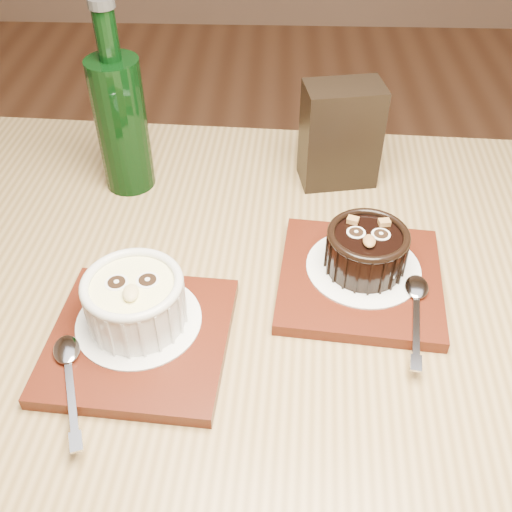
{
  "coord_description": "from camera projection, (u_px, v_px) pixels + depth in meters",
  "views": [
    {
      "loc": [
        -0.18,
        -0.7,
        1.23
      ],
      "look_at": [
        -0.2,
        -0.24,
        0.81
      ],
      "focal_mm": 42.0,
      "sensor_mm": 36.0,
      "label": 1
    }
  ],
  "objects": [
    {
      "name": "tray_right",
      "position": [
        360.0,
        279.0,
        0.68
      ],
      "size": [
        0.2,
        0.2,
        0.01
      ],
      "primitive_type": "cube",
      "rotation": [
        0.0,
        0.0,
        -0.1
      ],
      "color": "#4F1A0D",
      "rests_on": "table"
    },
    {
      "name": "spoon_right",
      "position": [
        417.0,
        310.0,
        0.63
      ],
      "size": [
        0.05,
        0.14,
        0.01
      ],
      "primitive_type": null,
      "rotation": [
        0.0,
        0.0,
        -0.16
      ],
      "color": "#BABDC3",
      "rests_on": "tray_right"
    },
    {
      "name": "tray_left",
      "position": [
        140.0,
        339.0,
        0.61
      ],
      "size": [
        0.19,
        0.19,
        0.01
      ],
      "primitive_type": "cube",
      "rotation": [
        0.0,
        0.0,
        -0.08
      ],
      "color": "#4F1A0D",
      "rests_on": "table"
    },
    {
      "name": "table",
      "position": [
        273.0,
        372.0,
        0.7
      ],
      "size": [
        1.24,
        0.86,
        0.75
      ],
      "rotation": [
        0.0,
        0.0,
        -0.05
      ],
      "color": "olive",
      "rests_on": "ground"
    },
    {
      "name": "green_bottle",
      "position": [
        121.0,
        120.0,
        0.77
      ],
      "size": [
        0.07,
        0.07,
        0.25
      ],
      "color": "black",
      "rests_on": "table"
    },
    {
      "name": "ramekin_white",
      "position": [
        135.0,
        299.0,
        0.6
      ],
      "size": [
        0.1,
        0.1,
        0.06
      ],
      "rotation": [
        0.0,
        0.0,
        0.14
      ],
      "color": "silver",
      "rests_on": "doily_left"
    },
    {
      "name": "ground",
      "position": [
        348.0,
        455.0,
        1.34
      ],
      "size": [
        5.0,
        5.0,
        0.0
      ],
      "primitive_type": "plane",
      "color": "brown",
      "rests_on": "ground"
    },
    {
      "name": "condiment_stand",
      "position": [
        340.0,
        135.0,
        0.79
      ],
      "size": [
        0.11,
        0.08,
        0.14
      ],
      "primitive_type": "cube",
      "rotation": [
        0.0,
        0.0,
        0.18
      ],
      "color": "black",
      "rests_on": "table"
    },
    {
      "name": "doily_right",
      "position": [
        363.0,
        267.0,
        0.68
      ],
      "size": [
        0.13,
        0.13,
        0.0
      ],
      "primitive_type": "cylinder",
      "color": "white",
      "rests_on": "tray_right"
    },
    {
      "name": "ramekin_dark",
      "position": [
        366.0,
        248.0,
        0.66
      ],
      "size": [
        0.09,
        0.09,
        0.05
      ],
      "rotation": [
        0.0,
        0.0,
        -0.08
      ],
      "color": "black",
      "rests_on": "doily_right"
    },
    {
      "name": "doily_left",
      "position": [
        139.0,
        321.0,
        0.62
      ],
      "size": [
        0.13,
        0.13,
        0.0
      ],
      "primitive_type": "cylinder",
      "color": "white",
      "rests_on": "tray_left"
    },
    {
      "name": "spoon_left",
      "position": [
        69.0,
        377.0,
        0.56
      ],
      "size": [
        0.07,
        0.13,
        0.01
      ],
      "primitive_type": null,
      "rotation": [
        0.0,
        0.0,
        0.34
      ],
      "color": "#BABDC3",
      "rests_on": "tray_left"
    }
  ]
}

